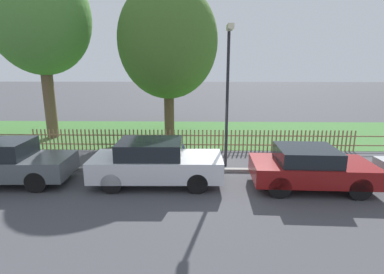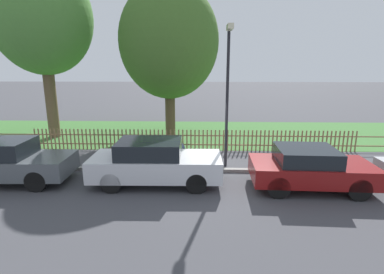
% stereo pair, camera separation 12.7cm
% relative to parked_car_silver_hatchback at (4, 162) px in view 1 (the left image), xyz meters
% --- Properties ---
extents(ground_plane, '(120.00, 120.00, 0.00)m').
position_rel_parked_car_silver_hatchback_xyz_m(ground_plane, '(6.16, 1.17, -0.75)').
color(ground_plane, '#424247').
extents(kerb_stone, '(37.74, 0.20, 0.12)m').
position_rel_parked_car_silver_hatchback_xyz_m(kerb_stone, '(6.16, 1.27, -0.69)').
color(kerb_stone, gray).
rests_on(kerb_stone, ground).
extents(grass_strip, '(37.74, 7.17, 0.01)m').
position_rel_parked_car_silver_hatchback_xyz_m(grass_strip, '(6.16, 7.65, -0.74)').
color(grass_strip, '#3D7033').
rests_on(grass_strip, ground).
extents(park_fence, '(37.74, 0.05, 0.98)m').
position_rel_parked_car_silver_hatchback_xyz_m(park_fence, '(6.16, 4.08, -0.26)').
color(park_fence, olive).
rests_on(park_fence, ground).
extents(parked_car_silver_hatchback, '(4.27, 1.82, 1.47)m').
position_rel_parked_car_silver_hatchback_xyz_m(parked_car_silver_hatchback, '(0.00, 0.00, 0.00)').
color(parked_car_silver_hatchback, '#51565B').
rests_on(parked_car_silver_hatchback, ground).
extents(parked_car_black_saloon, '(4.29, 1.82, 1.48)m').
position_rel_parked_car_silver_hatchback_xyz_m(parked_car_black_saloon, '(5.01, 0.08, 0.00)').
color(parked_car_black_saloon, silver).
rests_on(parked_car_black_saloon, ground).
extents(parked_car_navy_estate, '(3.80, 1.98, 1.34)m').
position_rel_parked_car_silver_hatchback_xyz_m(parked_car_navy_estate, '(9.98, -0.16, -0.05)').
color(parked_car_navy_estate, maroon).
rests_on(parked_car_navy_estate, ground).
extents(covered_motorcycle, '(2.05, 0.95, 1.14)m').
position_rel_parked_car_silver_hatchback_xyz_m(covered_motorcycle, '(5.00, 1.97, -0.05)').
color(covered_motorcycle, black).
rests_on(covered_motorcycle, ground).
extents(tree_behind_motorcycle, '(4.98, 4.98, 9.06)m').
position_rel_parked_car_silver_hatchback_xyz_m(tree_behind_motorcycle, '(-1.54, 6.55, 5.40)').
color(tree_behind_motorcycle, brown).
rests_on(tree_behind_motorcycle, ground).
extents(tree_mid_park, '(5.26, 5.26, 8.11)m').
position_rel_parked_car_silver_hatchback_xyz_m(tree_mid_park, '(4.79, 7.23, 4.32)').
color(tree_mid_park, brown).
rests_on(tree_mid_park, ground).
extents(street_lamp, '(0.20, 0.79, 5.21)m').
position_rel_parked_car_silver_hatchback_xyz_m(street_lamp, '(7.49, 1.78, 2.58)').
color(street_lamp, black).
rests_on(street_lamp, ground).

